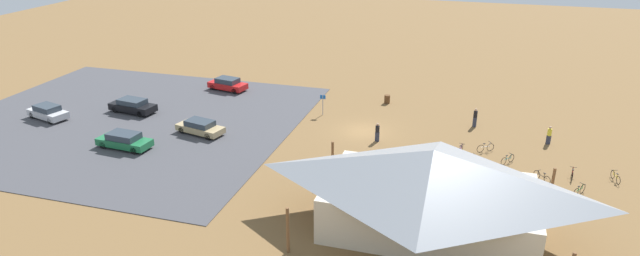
% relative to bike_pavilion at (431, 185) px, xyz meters
% --- Properties ---
extents(ground, '(160.00, 160.00, 0.00)m').
position_rel_bike_pavilion_xyz_m(ground, '(7.48, -14.98, -3.15)').
color(ground, brown).
rests_on(ground, ground).
extents(parking_lot_asphalt, '(33.15, 30.12, 0.05)m').
position_rel_bike_pavilion_xyz_m(parking_lot_asphalt, '(30.47, -11.11, -3.13)').
color(parking_lot_asphalt, '#424247').
rests_on(parking_lot_asphalt, ground).
extents(bike_pavilion, '(16.02, 10.52, 5.58)m').
position_rel_bike_pavilion_xyz_m(bike_pavilion, '(0.00, 0.00, 0.00)').
color(bike_pavilion, beige).
rests_on(bike_pavilion, ground).
extents(trash_bin, '(0.60, 0.60, 0.90)m').
position_rel_bike_pavilion_xyz_m(trash_bin, '(6.78, -23.40, -2.70)').
color(trash_bin, brown).
rests_on(trash_bin, ground).
extents(lot_sign, '(0.56, 0.08, 2.20)m').
position_rel_bike_pavilion_xyz_m(lot_sign, '(12.36, -18.05, -1.74)').
color(lot_sign, '#99999E').
rests_on(lot_sign, ground).
extents(bicycle_blue_edge_north, '(0.84, 1.48, 0.80)m').
position_rel_bike_pavilion_xyz_m(bicycle_blue_edge_north, '(-2.63, -8.42, -2.79)').
color(bicycle_blue_edge_north, black).
rests_on(bicycle_blue_edge_north, ground).
extents(bicycle_black_near_porch, '(1.13, 1.29, 0.75)m').
position_rel_bike_pavilion_xyz_m(bicycle_black_near_porch, '(-7.65, -9.16, -2.81)').
color(bicycle_black_near_porch, black).
rests_on(bicycle_black_near_porch, ground).
extents(bicycle_white_back_row, '(1.41, 0.98, 0.86)m').
position_rel_bike_pavilion_xyz_m(bicycle_white_back_row, '(-3.45, -13.48, -2.78)').
color(bicycle_white_back_row, black).
rests_on(bicycle_white_back_row, ground).
extents(bicycle_orange_yard_right, '(1.63, 0.48, 0.81)m').
position_rel_bike_pavilion_xyz_m(bicycle_orange_yard_right, '(-0.43, -10.38, -2.79)').
color(bicycle_orange_yard_right, black).
rests_on(bicycle_orange_yard_right, ground).
extents(bicycle_teal_yard_left, '(1.07, 1.29, 0.78)m').
position_rel_bike_pavilion_xyz_m(bicycle_teal_yard_left, '(-5.20, -11.61, -2.80)').
color(bicycle_teal_yard_left, black).
rests_on(bicycle_teal_yard_left, ground).
extents(bicycle_silver_mid_cluster, '(1.65, 0.67, 0.89)m').
position_rel_bike_pavilion_xyz_m(bicycle_silver_mid_cluster, '(-2.18, -10.62, -2.77)').
color(bicycle_silver_mid_cluster, black).
rests_on(bicycle_silver_mid_cluster, ground).
extents(bicycle_red_by_bin, '(0.48, 1.70, 0.81)m').
position_rel_bike_pavilion_xyz_m(bicycle_red_by_bin, '(-9.94, -10.36, -2.79)').
color(bicycle_red_by_bin, black).
rests_on(bicycle_red_by_bin, ground).
extents(bicycle_purple_edge_south, '(0.51, 1.60, 0.77)m').
position_rel_bike_pavilion_xyz_m(bicycle_purple_edge_south, '(-1.41, -12.60, -2.80)').
color(bicycle_purple_edge_south, black).
rests_on(bicycle_purple_edge_south, ground).
extents(bicycle_yellow_lone_west, '(0.53, 1.57, 0.76)m').
position_rel_bike_pavilion_xyz_m(bicycle_yellow_lone_west, '(-13.02, -10.73, -2.81)').
color(bicycle_yellow_lone_west, black).
rests_on(bicycle_yellow_lone_west, ground).
extents(bicycle_green_lone_east, '(1.01, 1.43, 0.84)m').
position_rel_bike_pavilion_xyz_m(bicycle_green_lone_east, '(-10.05, -7.52, -2.76)').
color(bicycle_green_lone_east, black).
rests_on(bicycle_green_lone_east, ground).
extents(car_silver_front_row, '(4.61, 2.84, 1.39)m').
position_rel_bike_pavilion_xyz_m(car_silver_front_row, '(37.98, -9.25, -2.42)').
color(car_silver_front_row, '#BCBCC1').
rests_on(car_silver_front_row, parking_lot_asphalt).
extents(car_black_aisle_side, '(4.98, 2.49, 1.40)m').
position_rel_bike_pavilion_xyz_m(car_black_aisle_side, '(31.04, -13.20, -2.40)').
color(car_black_aisle_side, black).
rests_on(car_black_aisle_side, parking_lot_asphalt).
extents(car_green_near_entry, '(4.90, 2.20, 1.37)m').
position_rel_bike_pavilion_xyz_m(car_green_near_entry, '(26.53, -5.37, -2.42)').
color(car_green_near_entry, '#1E6B3D').
rests_on(car_green_near_entry, parking_lot_asphalt).
extents(car_tan_by_curb, '(4.80, 2.73, 1.29)m').
position_rel_bike_pavilion_xyz_m(car_tan_by_curb, '(21.76, -10.07, -2.46)').
color(car_tan_by_curb, tan).
rests_on(car_tan_by_curb, parking_lot_asphalt).
extents(car_red_second_row, '(4.69, 2.64, 1.41)m').
position_rel_bike_pavilion_xyz_m(car_red_second_row, '(24.97, -22.59, -2.41)').
color(car_red_second_row, red).
rests_on(car_red_second_row, parking_lot_asphalt).
extents(visitor_by_pavilion, '(0.40, 0.37, 1.66)m').
position_rel_bike_pavilion_xyz_m(visitor_by_pavilion, '(-8.74, -16.79, -2.28)').
color(visitor_by_pavilion, '#2D3347').
rests_on(visitor_by_pavilion, ground).
extents(visitor_crossing_yard, '(0.36, 0.39, 1.82)m').
position_rel_bike_pavilion_xyz_m(visitor_crossing_yard, '(-2.36, -19.15, -2.19)').
color(visitor_crossing_yard, '#2D3347').
rests_on(visitor_crossing_yard, ground).
extents(visitor_near_lot, '(0.40, 0.39, 1.73)m').
position_rel_bike_pavilion_xyz_m(visitor_near_lot, '(5.86, -13.07, -2.24)').
color(visitor_near_lot, '#2D3347').
rests_on(visitor_near_lot, ground).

